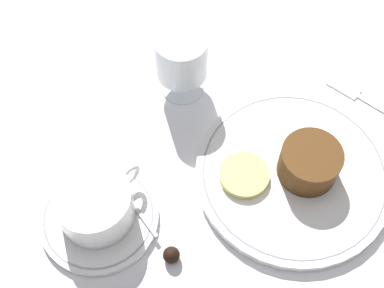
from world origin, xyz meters
TOP-DOWN VIEW (x-y plane):
  - ground_plane at (0.00, 0.00)m, footprint 3.00×3.00m
  - dinner_plate at (-0.00, -0.06)m, footprint 0.27×0.27m
  - saucer at (-0.23, 0.08)m, footprint 0.16×0.16m
  - coffee_cup at (-0.23, 0.08)m, footprint 0.13×0.10m
  - spoon at (-0.19, 0.08)m, footprint 0.03×0.12m
  - wine_glass at (-0.01, 0.16)m, footprint 0.08×0.08m
  - fork at (0.18, -0.06)m, footprint 0.04×0.18m
  - dessert_cake at (0.01, -0.07)m, footprint 0.08×0.08m
  - pineapple_slice at (-0.05, -0.01)m, footprint 0.07×0.07m
  - chocolate_truffle at (-0.20, -0.02)m, footprint 0.02×0.02m

SIDE VIEW (x-z plane):
  - ground_plane at x=0.00m, z-range 0.00..0.00m
  - fork at x=0.18m, z-range 0.00..0.01m
  - saucer at x=-0.23m, z-range 0.00..0.01m
  - dinner_plate at x=0.00m, z-range 0.00..0.02m
  - chocolate_truffle at x=-0.20m, z-range 0.00..0.02m
  - spoon at x=-0.19m, z-range 0.01..0.01m
  - pineapple_slice at x=-0.05m, z-range 0.01..0.02m
  - dessert_cake at x=0.01m, z-range 0.01..0.06m
  - coffee_cup at x=-0.23m, z-range 0.01..0.07m
  - wine_glass at x=-0.01m, z-range 0.01..0.13m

